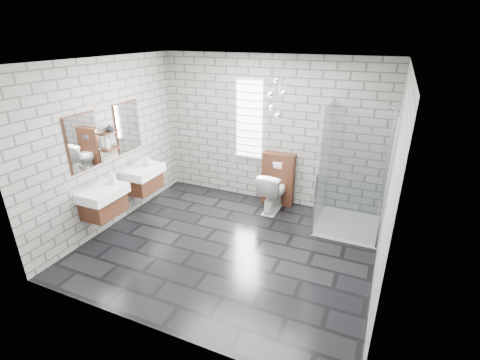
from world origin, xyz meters
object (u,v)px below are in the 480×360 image
Objects in this scene: vanity_right at (142,172)px; toilet at (273,191)px; shower_enclosure at (344,202)px; vanity_left at (101,193)px; cistern_panel at (278,179)px.

vanity_right reaches higher than toilet.
vanity_right is at bearing -167.98° from shower_enclosure.
vanity_left reaches higher than cistern_panel.
vanity_right is at bearing -149.86° from cistern_panel.
vanity_right is 1.57× the size of cistern_panel.
shower_enclosure is at bearing 12.02° from vanity_right.
cistern_panel is 0.33m from toilet.
vanity_left is 2.90m from toilet.
vanity_left is 1.57× the size of cistern_panel.
toilet is at bearing 170.48° from shower_enclosure.
toilet is at bearing -90.00° from cistern_panel.
cistern_panel is 1.34× the size of toilet.
cistern_panel is at bearing 46.04° from vanity_left.
toilet is (-1.27, 0.21, -0.13)m from shower_enclosure.
vanity_right is 0.77× the size of shower_enclosure.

